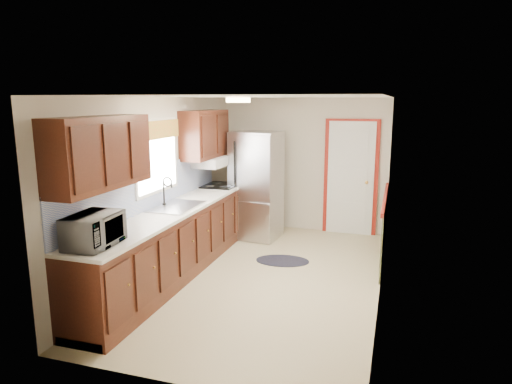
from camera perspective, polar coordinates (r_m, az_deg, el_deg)
The scene contains 8 objects.
room_shell at distance 5.95m, azimuth 1.22°, elevation 0.18°, with size 3.20×5.20×2.52m.
kitchen_run at distance 6.23m, azimuth -10.56°, elevation -3.18°, with size 0.63×4.00×2.20m.
back_wall_trim at distance 7.98m, azimuth 12.55°, elevation 0.54°, with size 1.12×2.30×2.08m.
ceiling_fixture at distance 5.73m, azimuth -2.24°, elevation 11.43°, with size 0.30×0.30×0.06m, color #FFD88C.
microwave at distance 4.77m, azimuth -19.64°, elevation -4.11°, with size 0.58×0.32×0.40m, color white.
refrigerator at distance 7.84m, azimuth 0.07°, elevation 0.86°, with size 0.82×0.80×1.84m.
rug at distance 6.89m, azimuth 3.33°, elevation -8.57°, with size 0.79×0.51×0.01m, color black.
cooktop at distance 7.68m, azimuth -4.42°, elevation 0.83°, with size 0.53×0.63×0.02m, color black.
Camera 1 is at (1.62, -5.60, 2.37)m, focal length 32.00 mm.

